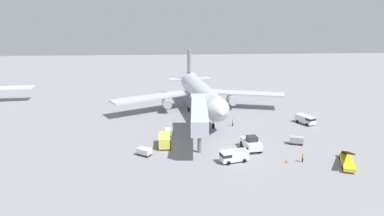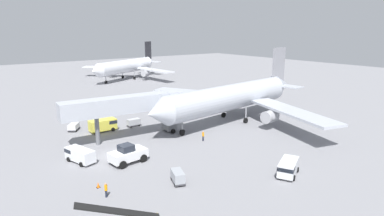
{
  "view_description": "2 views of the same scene",
  "coord_description": "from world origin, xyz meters",
  "px_view_note": "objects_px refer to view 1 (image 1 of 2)",
  "views": [
    {
      "loc": [
        -11.51,
        -60.56,
        24.86
      ],
      "look_at": [
        -5.93,
        20.56,
        2.78
      ],
      "focal_mm": 33.67,
      "sensor_mm": 36.0,
      "label": 1
    },
    {
      "loc": [
        43.36,
        -17.61,
        18.21
      ],
      "look_at": [
        -3.02,
        16.79,
        4.25
      ],
      "focal_mm": 30.76,
      "sensor_mm": 36.0,
      "label": 2
    }
  ],
  "objects_px": {
    "service_van_outer_left": "(233,156)",
    "baggage_cart_near_right": "(296,140)",
    "jet_bridge": "(199,113)",
    "safety_cone_alpha": "(287,161)",
    "airplane_at_gate": "(200,92)",
    "ground_crew_worker_foreground": "(233,122)",
    "pushback_tug": "(251,143)",
    "belt_loader_truck": "(347,160)",
    "baggage_cart_far_left": "(168,132)",
    "ground_crew_worker_midground": "(303,157)",
    "service_van_mid_center": "(306,119)",
    "baggage_cart_rear_left": "(144,152)",
    "service_van_rear_right": "(164,140)"
  },
  "relations": [
    {
      "from": "service_van_outer_left",
      "to": "baggage_cart_near_right",
      "type": "bearing_deg",
      "value": 28.59
    },
    {
      "from": "service_van_outer_left",
      "to": "baggage_cart_near_right",
      "type": "xyz_separation_m",
      "value": [
        13.56,
        7.39,
        -0.29
      ]
    },
    {
      "from": "jet_bridge",
      "to": "safety_cone_alpha",
      "type": "height_order",
      "value": "jet_bridge"
    },
    {
      "from": "airplane_at_gate",
      "to": "ground_crew_worker_foreground",
      "type": "bearing_deg",
      "value": -63.96
    },
    {
      "from": "pushback_tug",
      "to": "belt_loader_truck",
      "type": "height_order",
      "value": "belt_loader_truck"
    },
    {
      "from": "baggage_cart_near_right",
      "to": "airplane_at_gate",
      "type": "bearing_deg",
      "value": 123.65
    },
    {
      "from": "baggage_cart_near_right",
      "to": "baggage_cart_far_left",
      "type": "bearing_deg",
      "value": 165.15
    },
    {
      "from": "airplane_at_gate",
      "to": "service_van_outer_left",
      "type": "height_order",
      "value": "airplane_at_gate"
    },
    {
      "from": "ground_crew_worker_foreground",
      "to": "ground_crew_worker_midground",
      "type": "xyz_separation_m",
      "value": [
        8.32,
        -20.32,
        -0.0
      ]
    },
    {
      "from": "airplane_at_gate",
      "to": "service_van_mid_center",
      "type": "bearing_deg",
      "value": -27.72
    },
    {
      "from": "baggage_cart_near_right",
      "to": "service_van_outer_left",
      "type": "bearing_deg",
      "value": -151.41
    },
    {
      "from": "jet_bridge",
      "to": "baggage_cart_rear_left",
      "type": "bearing_deg",
      "value": -146.63
    },
    {
      "from": "baggage_cart_rear_left",
      "to": "ground_crew_worker_foreground",
      "type": "height_order",
      "value": "ground_crew_worker_foreground"
    },
    {
      "from": "pushback_tug",
      "to": "service_van_mid_center",
      "type": "relative_size",
      "value": 1.12
    },
    {
      "from": "pushback_tug",
      "to": "safety_cone_alpha",
      "type": "xyz_separation_m",
      "value": [
        4.68,
        -6.1,
        -0.94
      ]
    },
    {
      "from": "baggage_cart_rear_left",
      "to": "baggage_cart_near_right",
      "type": "height_order",
      "value": "baggage_cart_near_right"
    },
    {
      "from": "jet_bridge",
      "to": "service_van_rear_right",
      "type": "height_order",
      "value": "jet_bridge"
    },
    {
      "from": "baggage_cart_far_left",
      "to": "safety_cone_alpha",
      "type": "bearing_deg",
      "value": -36.34
    },
    {
      "from": "ground_crew_worker_midground",
      "to": "safety_cone_alpha",
      "type": "bearing_deg",
      "value": 177.6
    },
    {
      "from": "airplane_at_gate",
      "to": "pushback_tug",
      "type": "distance_m",
      "value": 27.74
    },
    {
      "from": "airplane_at_gate",
      "to": "baggage_cart_far_left",
      "type": "xyz_separation_m",
      "value": [
        -8.3,
        -17.97,
        -4.14
      ]
    },
    {
      "from": "baggage_cart_near_right",
      "to": "ground_crew_worker_foreground",
      "type": "distance_m",
      "value": 15.76
    },
    {
      "from": "baggage_cart_far_left",
      "to": "baggage_cart_near_right",
      "type": "bearing_deg",
      "value": -14.85
    },
    {
      "from": "baggage_cart_rear_left",
      "to": "baggage_cart_near_right",
      "type": "xyz_separation_m",
      "value": [
        28.82,
        3.5,
        0.11
      ]
    },
    {
      "from": "service_van_rear_right",
      "to": "belt_loader_truck",
      "type": "bearing_deg",
      "value": -19.42
    },
    {
      "from": "baggage_cart_rear_left",
      "to": "ground_crew_worker_foreground",
      "type": "xyz_separation_m",
      "value": [
        18.61,
        15.52,
        0.17
      ]
    },
    {
      "from": "jet_bridge",
      "to": "belt_loader_truck",
      "type": "relative_size",
      "value": 2.73
    },
    {
      "from": "service_van_mid_center",
      "to": "jet_bridge",
      "type": "bearing_deg",
      "value": -159.9
    },
    {
      "from": "service_van_rear_right",
      "to": "jet_bridge",
      "type": "bearing_deg",
      "value": 20.21
    },
    {
      "from": "pushback_tug",
      "to": "safety_cone_alpha",
      "type": "height_order",
      "value": "pushback_tug"
    },
    {
      "from": "pushback_tug",
      "to": "service_van_rear_right",
      "type": "bearing_deg",
      "value": 169.72
    },
    {
      "from": "belt_loader_truck",
      "to": "jet_bridge",
      "type": "bearing_deg",
      "value": 150.77
    },
    {
      "from": "belt_loader_truck",
      "to": "ground_crew_worker_midground",
      "type": "xyz_separation_m",
      "value": [
        -6.99,
        1.59,
        0.12
      ]
    },
    {
      "from": "service_van_mid_center",
      "to": "airplane_at_gate",
      "type": "bearing_deg",
      "value": 152.28
    },
    {
      "from": "baggage_cart_rear_left",
      "to": "safety_cone_alpha",
      "type": "relative_size",
      "value": 4.39
    },
    {
      "from": "baggage_cart_far_left",
      "to": "ground_crew_worker_midground",
      "type": "bearing_deg",
      "value": -33.13
    },
    {
      "from": "airplane_at_gate",
      "to": "belt_loader_truck",
      "type": "bearing_deg",
      "value": -58.09
    },
    {
      "from": "airplane_at_gate",
      "to": "safety_cone_alpha",
      "type": "distance_m",
      "value": 35.02
    },
    {
      "from": "jet_bridge",
      "to": "baggage_cart_near_right",
      "type": "bearing_deg",
      "value": -10.14
    },
    {
      "from": "service_van_rear_right",
      "to": "service_van_mid_center",
      "type": "relative_size",
      "value": 0.98
    },
    {
      "from": "service_van_outer_left",
      "to": "baggage_cart_rear_left",
      "type": "relative_size",
      "value": 1.78
    },
    {
      "from": "baggage_cart_rear_left",
      "to": "ground_crew_worker_foreground",
      "type": "distance_m",
      "value": 24.23
    },
    {
      "from": "service_van_mid_center",
      "to": "service_van_rear_right",
      "type": "bearing_deg",
      "value": -159.88
    },
    {
      "from": "baggage_cart_rear_left",
      "to": "pushback_tug",
      "type": "bearing_deg",
      "value": 4.15
    },
    {
      "from": "service_van_outer_left",
      "to": "service_van_rear_right",
      "type": "xyz_separation_m",
      "value": [
        -11.7,
        8.2,
        0.12
      ]
    },
    {
      "from": "ground_crew_worker_foreground",
      "to": "safety_cone_alpha",
      "type": "bearing_deg",
      "value": -74.5
    },
    {
      "from": "service_van_mid_center",
      "to": "baggage_cart_rear_left",
      "type": "relative_size",
      "value": 1.69
    },
    {
      "from": "baggage_cart_rear_left",
      "to": "service_van_rear_right",
      "type": "bearing_deg",
      "value": 50.47
    },
    {
      "from": "ground_crew_worker_foreground",
      "to": "safety_cone_alpha",
      "type": "xyz_separation_m",
      "value": [
        5.61,
        -20.21,
        -0.58
      ]
    },
    {
      "from": "service_van_rear_right",
      "to": "baggage_cart_rear_left",
      "type": "distance_m",
      "value": 5.62
    }
  ]
}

